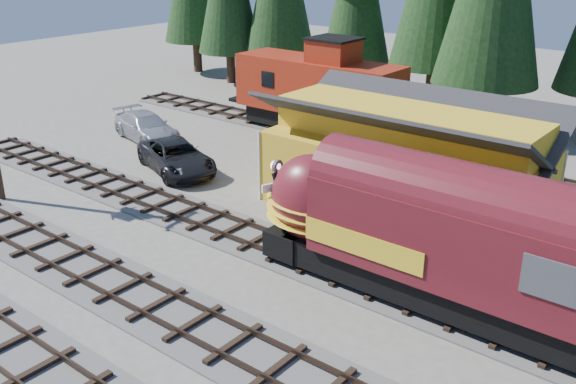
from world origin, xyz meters
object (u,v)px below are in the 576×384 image
Objects in this scene: depot at (405,150)px; caboose at (319,91)px; locomotive at (440,244)px; pickup_truck_b at (146,127)px; pickup_truck_a at (177,157)px.

caboose is at bearing 143.71° from depot.
caboose is at bearing 137.31° from locomotive.
pickup_truck_b is (-17.79, -0.11, -2.14)m from depot.
locomotive is 17.46m from pickup_truck_a.
depot is at bearing 127.37° from locomotive.
pickup_truck_b is (-22.75, 6.39, -1.55)m from locomotive.
pickup_truck_a is at bearing -166.80° from depot.
pickup_truck_a is (-17.00, 3.68, -1.56)m from locomotive.
caboose reaches higher than pickup_truck_a.
pickup_truck_b is (-5.76, 2.71, 0.01)m from pickup_truck_a.
pickup_truck_b is at bearing -179.64° from depot.
pickup_truck_b is at bearing -134.85° from caboose.
locomotive is at bearing -52.63° from depot.
caboose reaches higher than locomotive.
depot reaches higher than locomotive.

